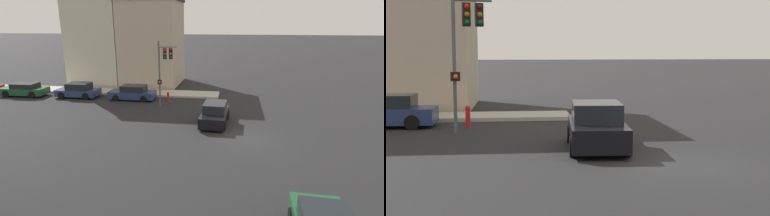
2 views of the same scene
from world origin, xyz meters
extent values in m
plane|color=black|center=(0.00, 0.00, 0.00)|extent=(300.00, 300.00, 0.00)
cube|color=#BCA893|center=(16.21, 10.42, 4.68)|extent=(7.30, 6.14, 9.37)
cylinder|color=#515456|center=(6.39, 7.20, 2.83)|extent=(0.14, 0.14, 5.66)
cylinder|color=#515456|center=(6.57, 6.47, 5.16)|extent=(0.45, 1.47, 0.10)
cube|color=black|center=(6.51, 6.71, 4.61)|extent=(0.36, 0.36, 0.90)
sphere|color=red|center=(6.32, 6.67, 4.91)|extent=(0.20, 0.20, 0.20)
sphere|color=#99660F|center=(6.32, 6.67, 4.61)|extent=(0.20, 0.20, 0.20)
sphere|color=#0F511E|center=(6.32, 6.67, 4.31)|extent=(0.20, 0.20, 0.20)
cube|color=black|center=(6.63, 6.23, 4.61)|extent=(0.36, 0.36, 0.90)
sphere|color=#590F0F|center=(6.44, 6.19, 4.91)|extent=(0.20, 0.20, 0.20)
sphere|color=#99660F|center=(6.44, 6.19, 4.61)|extent=(0.20, 0.20, 0.20)
sphere|color=#0F511E|center=(6.44, 6.19, 4.31)|extent=(0.20, 0.20, 0.20)
cube|color=black|center=(6.21, 7.15, 2.25)|extent=(0.30, 0.39, 0.35)
sphere|color=orange|center=(6.08, 7.12, 2.25)|extent=(0.18, 0.18, 0.18)
cube|color=black|center=(2.61, 2.17, 0.54)|extent=(4.12, 2.01, 0.74)
cube|color=black|center=(2.77, 2.16, 1.23)|extent=(2.18, 1.69, 0.62)
cylinder|color=black|center=(1.32, 1.41, 0.32)|extent=(0.64, 0.26, 0.63)
cylinder|color=black|center=(1.42, 3.08, 0.32)|extent=(0.64, 0.26, 0.63)
cylinder|color=black|center=(3.81, 1.27, 0.32)|extent=(0.64, 0.26, 0.63)
cylinder|color=black|center=(3.91, 2.93, 0.32)|extent=(0.64, 0.26, 0.63)
cube|color=black|center=(8.43, 10.26, 1.11)|extent=(1.54, 2.27, 0.55)
cylinder|color=black|center=(7.61, 9.10, 0.31)|extent=(0.23, 0.62, 0.62)
cylinder|color=black|center=(9.23, 9.09, 0.31)|extent=(0.23, 0.62, 0.62)
cylinder|color=red|center=(8.17, 6.90, 0.38)|extent=(0.20, 0.20, 0.75)
sphere|color=red|center=(8.17, 6.90, 0.81)|extent=(0.22, 0.22, 0.22)
camera|label=1|loc=(-18.20, 0.81, 7.26)|focal=28.00mm
camera|label=2|loc=(-14.64, 4.64, 3.30)|focal=50.00mm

